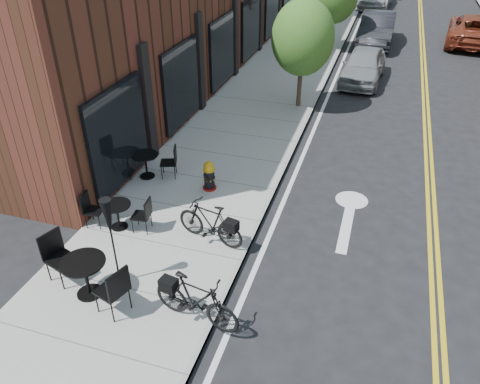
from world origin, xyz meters
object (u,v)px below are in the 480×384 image
(fire_hydrant, at_px, (209,176))
(bistro_set_c, at_px, (146,162))
(parked_car_b, at_px, (377,29))
(patio_umbrella, at_px, (110,225))
(bistro_set_a, at_px, (117,212))
(bicycle_right, at_px, (196,300))
(parked_car_a, at_px, (363,65))
(bicycle_left, at_px, (210,222))
(parked_car_far, at_px, (474,29))
(bistro_set_b, at_px, (85,273))

(fire_hydrant, xyz_separation_m, bistro_set_c, (-1.89, 0.07, 0.06))
(parked_car_b, bearing_deg, patio_umbrella, -99.88)
(bistro_set_a, xyz_separation_m, bistro_set_c, (-0.46, 2.33, 0.03))
(bicycle_right, height_order, patio_umbrella, patio_umbrella)
(patio_umbrella, height_order, parked_car_b, patio_umbrella)
(bicycle_right, relative_size, bistro_set_a, 1.11)
(fire_hydrant, distance_m, parked_car_a, 10.71)
(bicycle_left, height_order, parked_car_b, parked_car_b)
(parked_car_far, bearing_deg, bicycle_right, 79.40)
(parked_car_far, bearing_deg, parked_car_b, 23.89)
(bistro_set_c, height_order, patio_umbrella, patio_umbrella)
(bicycle_right, distance_m, patio_umbrella, 2.17)
(bicycle_left, relative_size, parked_car_b, 0.35)
(fire_hydrant, relative_size, bistro_set_b, 0.41)
(bicycle_right, distance_m, bistro_set_b, 2.30)
(bistro_set_a, relative_size, parked_car_a, 0.39)
(bicycle_left, bearing_deg, bicycle_right, 27.52)
(bistro_set_a, bearing_deg, bicycle_right, -44.35)
(bistro_set_c, xyz_separation_m, parked_car_a, (4.99, 10.18, 0.11))
(bicycle_left, xyz_separation_m, bistro_set_a, (-2.24, -0.17, -0.08))
(bistro_set_a, xyz_separation_m, parked_car_a, (4.54, 12.51, 0.14))
(bicycle_right, bearing_deg, parked_car_b, 5.06)
(bicycle_right, height_order, parked_car_far, parked_car_far)
(fire_hydrant, bearing_deg, bistro_set_a, -112.73)
(bicycle_left, height_order, parked_car_far, parked_car_far)
(bicycle_right, xyz_separation_m, bistro_set_b, (-2.30, 0.02, 0.01))
(bistro_set_a, height_order, patio_umbrella, patio_umbrella)
(bistro_set_c, bearing_deg, parked_car_far, 41.46)
(parked_car_far, bearing_deg, fire_hydrant, 71.76)
(bicycle_right, relative_size, parked_car_far, 0.32)
(bicycle_right, relative_size, bistro_set_b, 0.86)
(bistro_set_a, height_order, parked_car_b, parked_car_b)
(bicycle_left, height_order, parked_car_a, parked_car_a)
(bistro_set_c, distance_m, parked_car_b, 17.14)
(parked_car_a, bearing_deg, bistro_set_c, -112.71)
(bicycle_right, xyz_separation_m, parked_car_b, (1.86, 20.82, 0.15))
(patio_umbrella, height_order, parked_car_a, patio_umbrella)
(fire_hydrant, bearing_deg, bistro_set_c, -172.44)
(bicycle_right, bearing_deg, bistro_set_a, 63.13)
(parked_car_b, relative_size, parked_car_far, 0.88)
(bistro_set_a, height_order, bistro_set_c, bistro_set_c)
(parked_car_far, bearing_deg, bistro_set_a, 70.81)
(patio_umbrella, xyz_separation_m, parked_car_far, (8.66, 21.88, -0.80))
(bistro_set_b, height_order, parked_car_b, parked_car_b)
(bicycle_right, height_order, parked_car_b, parked_car_b)
(bistro_set_a, distance_m, bistro_set_c, 2.37)
(parked_car_b, bearing_deg, bistro_set_c, -106.90)
(bistro_set_b, xyz_separation_m, bistro_set_c, (-1.00, 4.46, -0.09))
(bicycle_left, xyz_separation_m, patio_umbrella, (-1.31, -1.82, 0.93))
(bistro_set_b, xyz_separation_m, parked_car_b, (4.16, 20.80, 0.13))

